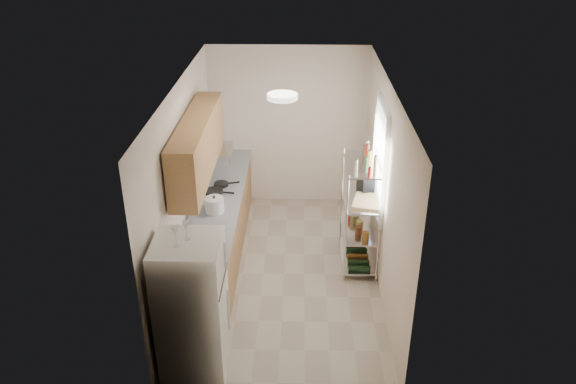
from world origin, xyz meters
The scene contains 16 objects.
room centered at (0.00, 0.00, 1.30)m, with size 2.52×4.42×2.62m.
counter_run centered at (-0.92, 0.44, 0.45)m, with size 0.63×3.51×0.90m.
upper_cabinets centered at (-1.05, 0.10, 1.81)m, with size 0.33×2.20×0.72m, color #B0814B.
range_hood centered at (-1.00, 0.90, 1.39)m, with size 0.50×0.60×0.12m, color #B7BABC.
window centered at (1.23, 0.35, 1.55)m, with size 0.06×1.00×1.46m, color white.
bakers_rack centered at (1.00, 0.30, 1.11)m, with size 0.45×0.90×1.73m.
ceiling_dome centered at (0.00, -0.30, 2.57)m, with size 0.34×0.34×0.06m, color white.
refrigerator centered at (-0.87, -1.77, 0.80)m, with size 0.66×0.66×1.59m, color silver.
wine_glass_a centered at (-0.87, -1.72, 1.69)m, with size 0.07×0.07×0.19m, color silver, non-canonical shape.
wine_glass_b centered at (-0.94, -1.84, 1.70)m, with size 0.08×0.08×0.21m, color silver, non-canonical shape.
rice_cooker centered at (-0.90, 0.09, 1.00)m, with size 0.25×0.25×0.20m, color white.
frying_pan_large centered at (-0.98, 0.62, 0.92)m, with size 0.26×0.26×0.04m, color black.
frying_pan_small centered at (-0.91, 0.86, 0.92)m, with size 0.21×0.21×0.04m, color black.
cutting_board centered at (1.08, 0.18, 1.03)m, with size 0.35×0.46×0.03m, color tan.
espresso_machine centered at (1.09, 0.52, 1.16)m, with size 0.17×0.25×0.30m, color black.
storage_bag centered at (0.93, 0.63, 0.63)m, with size 0.09×0.13×0.15m, color maroon.
Camera 1 is at (0.21, -6.27, 4.41)m, focal length 35.00 mm.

